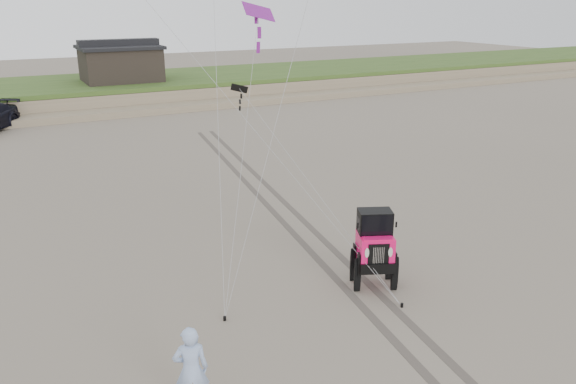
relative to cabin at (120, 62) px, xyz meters
name	(u,v)px	position (x,y,z in m)	size (l,w,h in m)	color
ground	(349,312)	(-2.00, -37.00, -3.24)	(160.00, 160.00, 0.00)	#6B6054
dune_ridge	(97,93)	(-2.00, 0.50, -2.42)	(160.00, 14.25, 1.73)	#7A6B54
cabin	(120,62)	(0.00, 0.00, 0.00)	(6.40, 5.40, 3.35)	black
jeep	(374,257)	(-0.52, -36.07, -2.31)	(2.15, 4.98, 1.86)	#FF0F62
man	(191,370)	(-7.01, -38.75, -2.25)	(0.72, 0.47, 1.97)	#86A1D0
stake_main	(225,318)	(-5.16, -35.83, -3.18)	(0.08, 0.08, 0.12)	black
stake_aux	(402,305)	(-0.56, -37.48, -3.18)	(0.08, 0.08, 0.12)	black
tire_tracks	(281,209)	(0.00, -29.00, -3.23)	(5.22, 29.74, 0.01)	#4C443D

